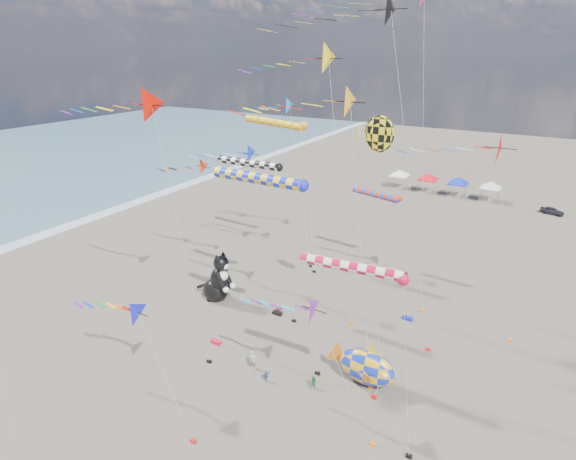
% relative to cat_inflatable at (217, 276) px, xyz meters
% --- Properties ---
extents(ground, '(260.00, 260.00, 0.00)m').
position_rel_cat_inflatable_xyz_m(ground, '(9.45, -13.12, -2.65)').
color(ground, brown).
rests_on(ground, ground).
extents(delta_kite_0, '(10.44, 1.98, 8.21)m').
position_rel_cat_inflatable_xyz_m(delta_kite_0, '(4.45, -14.50, 4.26)').
color(delta_kite_0, '#141AE0').
rests_on(delta_kite_0, ground).
extents(delta_kite_1, '(15.29, 2.64, 26.97)m').
position_rel_cat_inflatable_xyz_m(delta_kite_1, '(14.17, 2.37, 22.72)').
color(delta_kite_1, black).
rests_on(delta_kite_1, ground).
extents(delta_kite_2, '(9.89, 1.95, 9.22)m').
position_rel_cat_inflatable_xyz_m(delta_kite_2, '(14.36, -9.03, 5.29)').
color(delta_kite_2, '#761E96').
rests_on(delta_kite_2, ground).
extents(delta_kite_3, '(14.39, 2.64, 20.83)m').
position_rel_cat_inflatable_xyz_m(delta_kite_3, '(0.12, -7.94, 16.59)').
color(delta_kite_3, red).
rests_on(delta_kite_3, ground).
extents(delta_kite_4, '(10.83, 2.65, 23.76)m').
position_rel_cat_inflatable_xyz_m(delta_kite_4, '(9.93, 2.68, 19.54)').
color(delta_kite_4, yellow).
rests_on(delta_kite_4, ground).
extents(delta_kite_5, '(9.31, 1.85, 15.38)m').
position_rel_cat_inflatable_xyz_m(delta_kite_5, '(2.64, 1.41, 11.43)').
color(delta_kite_5, '#1033D4').
rests_on(delta_kite_5, ground).
extents(delta_kite_6, '(10.40, 1.99, 18.56)m').
position_rel_cat_inflatable_xyz_m(delta_kite_6, '(0.04, 11.01, 14.57)').
color(delta_kite_6, '#1C84D3').
rests_on(delta_kite_6, ground).
extents(delta_kite_7, '(8.35, 1.86, 13.25)m').
position_rel_cat_inflatable_xyz_m(delta_kite_7, '(-3.67, 2.48, 9.32)').
color(delta_kite_7, '#F33A10').
rests_on(delta_kite_7, ground).
extents(delta_kite_8, '(10.82, 2.16, 21.26)m').
position_rel_cat_inflatable_xyz_m(delta_kite_8, '(14.01, -4.22, 17.19)').
color(delta_kite_8, '#FD9F19').
rests_on(delta_kite_8, ground).
extents(delta_kite_10, '(10.85, 2.69, 17.29)m').
position_rel_cat_inflatable_xyz_m(delta_kite_10, '(22.26, 7.15, 13.07)').
color(delta_kite_10, '#C40409').
rests_on(delta_kite_10, ground).
extents(windsock_0, '(8.84, 0.86, 15.14)m').
position_rel_cat_inflatable_xyz_m(windsock_0, '(8.80, -4.86, 12.00)').
color(windsock_0, '#161FDD').
rests_on(windsock_0, ground).
extents(windsock_1, '(6.95, 0.70, 8.87)m').
position_rel_cat_inflatable_xyz_m(windsock_1, '(10.63, 14.70, 5.81)').
color(windsock_1, red).
rests_on(windsock_1, ground).
extents(windsock_2, '(7.68, 0.66, 12.12)m').
position_rel_cat_inflatable_xyz_m(windsock_2, '(17.49, -8.77, 9.05)').
color(windsock_2, red).
rests_on(windsock_2, ground).
extents(windsock_3, '(8.61, 0.81, 16.38)m').
position_rel_cat_inflatable_xyz_m(windsock_3, '(0.95, 10.01, 13.26)').
color(windsock_3, orange).
rests_on(windsock_3, ground).
extents(windsock_4, '(7.96, 0.70, 14.50)m').
position_rel_cat_inflatable_xyz_m(windsock_4, '(4.11, 0.42, 11.40)').
color(windsock_4, black).
rests_on(windsock_4, ground).
extents(angelfish_kite, '(3.74, 3.02, 18.69)m').
position_rel_cat_inflatable_xyz_m(angelfish_kite, '(14.56, 1.35, 14.58)').
color(angelfish_kite, yellow).
rests_on(angelfish_kite, ground).
extents(cat_inflatable, '(4.04, 2.21, 5.29)m').
position_rel_cat_inflatable_xyz_m(cat_inflatable, '(0.00, 0.00, 0.00)').
color(cat_inflatable, black).
rests_on(cat_inflatable, ground).
extents(fish_inflatable, '(5.72, 2.14, 3.78)m').
position_rel_cat_inflatable_xyz_m(fish_inflatable, '(16.98, -4.09, -1.06)').
color(fish_inflatable, '#1430C4').
rests_on(fish_inflatable, ground).
extents(person_adult, '(0.68, 0.62, 1.56)m').
position_rel_cat_inflatable_xyz_m(person_adult, '(8.81, -6.75, -1.87)').
color(person_adult, '#99989F').
rests_on(person_adult, ground).
extents(child_green, '(0.55, 0.44, 1.07)m').
position_rel_cat_inflatable_xyz_m(child_green, '(13.90, -6.43, -2.11)').
color(child_green, '#187230').
rests_on(child_green, ground).
extents(child_blue, '(0.47, 0.60, 0.96)m').
position_rel_cat_inflatable_xyz_m(child_blue, '(10.49, -7.49, -2.17)').
color(child_blue, '#1F5D9B').
rests_on(child_blue, ground).
extents(kite_bag_0, '(0.90, 0.44, 0.30)m').
position_rel_cat_inflatable_xyz_m(kite_bag_0, '(6.42, 0.69, -2.50)').
color(kite_bag_0, black).
rests_on(kite_bag_0, ground).
extents(kite_bag_1, '(0.90, 0.44, 0.30)m').
position_rel_cat_inflatable_xyz_m(kite_bag_1, '(4.32, -5.71, -2.50)').
color(kite_bag_1, red).
rests_on(kite_bag_1, ground).
extents(kite_bag_2, '(0.90, 0.44, 0.30)m').
position_rel_cat_inflatable_xyz_m(kite_bag_2, '(17.20, 5.96, -2.50)').
color(kite_bag_2, '#1418D0').
rests_on(kite_bag_2, ground).
extents(tent_row, '(19.20, 4.20, 3.80)m').
position_rel_cat_inflatable_xyz_m(tent_row, '(10.95, 46.88, 0.50)').
color(tent_row, white).
rests_on(tent_row, ground).
extents(parked_car, '(3.43, 1.98, 1.10)m').
position_rel_cat_inflatable_xyz_m(parked_car, '(27.59, 44.88, -2.10)').
color(parked_car, '#26262D').
rests_on(parked_car, ground).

